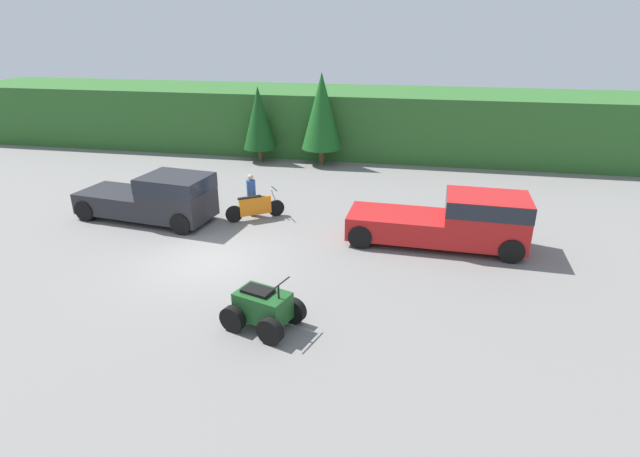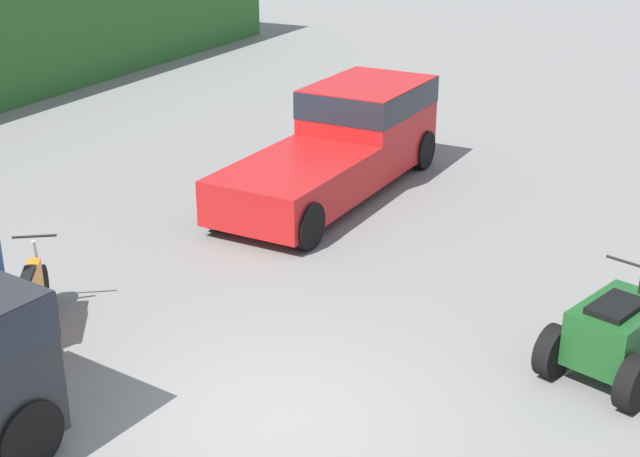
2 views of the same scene
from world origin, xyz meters
TOP-DOWN VIEW (x-y plane):
  - ground_plane at (0.00, 0.00)m, footprint 80.00×80.00m
  - pickup_truck_red at (7.79, 2.67)m, footprint 5.98×2.23m
  - dirt_bike at (0.33, 3.78)m, footprint 1.98×1.43m
  - quad_atv at (2.86, -3.32)m, footprint 2.09×1.75m

SIDE VIEW (x-z plane):
  - ground_plane at x=0.00m, z-range 0.00..0.00m
  - dirt_bike at x=0.33m, z-range -0.10..1.06m
  - quad_atv at x=2.86m, z-range -0.14..1.18m
  - pickup_truck_red at x=7.79m, z-range 0.05..1.92m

